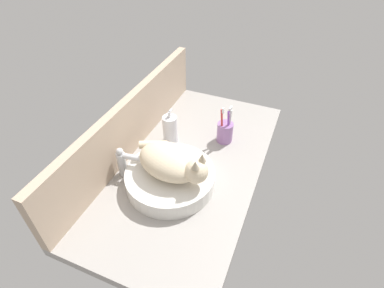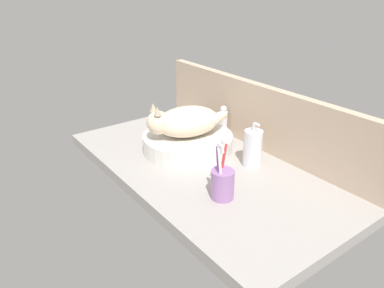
% 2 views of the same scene
% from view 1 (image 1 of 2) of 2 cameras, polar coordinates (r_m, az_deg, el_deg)
% --- Properties ---
extents(ground_plane, '(1.11, 0.58, 0.04)m').
position_cam_1_polar(ground_plane, '(1.29, -0.43, -4.22)').
color(ground_plane, '#9E9993').
extents(backsplash_panel, '(1.11, 0.04, 0.25)m').
position_cam_1_polar(backsplash_panel, '(1.30, -11.61, 3.66)').
color(backsplash_panel, tan).
rests_on(backsplash_panel, ground_plane).
extents(sink_basin, '(0.35, 0.35, 0.07)m').
position_cam_1_polar(sink_basin, '(1.18, -4.15, -6.44)').
color(sink_basin, silver).
rests_on(sink_basin, ground_plane).
extents(cat, '(0.21, 0.31, 0.14)m').
position_cam_1_polar(cat, '(1.11, -3.77, -3.50)').
color(cat, beige).
rests_on(cat, sink_basin).
extents(faucet, '(0.04, 0.12, 0.14)m').
position_cam_1_polar(faucet, '(1.21, -12.81, -3.21)').
color(faucet, silver).
rests_on(faucet, ground_plane).
extents(soap_dispenser, '(0.07, 0.07, 0.17)m').
position_cam_1_polar(soap_dispenser, '(1.35, -4.17, 2.80)').
color(soap_dispenser, silver).
rests_on(soap_dispenser, ground_plane).
extents(toothbrush_cup, '(0.07, 0.07, 0.19)m').
position_cam_1_polar(toothbrush_cup, '(1.37, 6.30, 2.40)').
color(toothbrush_cup, '#996BA8').
rests_on(toothbrush_cup, ground_plane).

